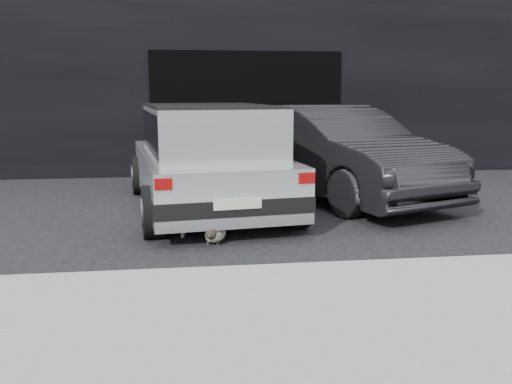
{
  "coord_description": "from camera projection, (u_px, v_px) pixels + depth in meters",
  "views": [
    {
      "loc": [
        -0.3,
        -7.47,
        1.78
      ],
      "look_at": [
        0.52,
        -1.22,
        0.6
      ],
      "focal_mm": 38.0,
      "sensor_mm": 36.0,
      "label": 1
    }
  ],
  "objects": [
    {
      "name": "garage_opening",
      "position": [
        247.0,
        114.0,
        11.42
      ],
      "size": [
        4.0,
        0.1,
        2.6
      ],
      "primitive_type": "cube",
      "color": "black",
      "rests_on": "ground"
    },
    {
      "name": "second_car",
      "position": [
        334.0,
        152.0,
        9.07
      ],
      "size": [
        3.14,
        4.97,
        1.55
      ],
      "primitive_type": "imported",
      "rotation": [
        0.0,
        0.0,
        0.35
      ],
      "color": "black",
      "rests_on": "ground"
    },
    {
      "name": "cat_siamese",
      "position": [
        215.0,
        234.0,
        6.42
      ],
      "size": [
        0.35,
        0.68,
        0.24
      ],
      "rotation": [
        0.0,
        0.0,
        2.86
      ],
      "color": "beige",
      "rests_on": "ground"
    },
    {
      "name": "curb",
      "position": [
        324.0,
        272.0,
        5.22
      ],
      "size": [
        18.0,
        0.25,
        0.12
      ],
      "primitive_type": "cube",
      "color": "gray",
      "rests_on": "ground"
    },
    {
      "name": "ground",
      "position": [
        208.0,
        219.0,
        7.64
      ],
      "size": [
        80.0,
        80.0,
        0.0
      ],
      "primitive_type": "plane",
      "color": "black",
      "rests_on": "ground"
    },
    {
      "name": "cat_white",
      "position": [
        199.0,
        221.0,
        6.72
      ],
      "size": [
        0.83,
        0.34,
        0.39
      ],
      "rotation": [
        0.0,
        0.0,
        -1.69
      ],
      "color": "silver",
      "rests_on": "ground"
    },
    {
      "name": "building_facade",
      "position": [
        237.0,
        61.0,
        13.16
      ],
      "size": [
        34.0,
        4.0,
        5.0
      ],
      "primitive_type": "cube",
      "color": "black",
      "rests_on": "ground"
    },
    {
      "name": "sidewalk",
      "position": [
        364.0,
        325.0,
        4.06
      ],
      "size": [
        18.0,
        2.2,
        0.11
      ],
      "primitive_type": "cube",
      "color": "gray",
      "rests_on": "ground"
    },
    {
      "name": "silver_hatchback",
      "position": [
        207.0,
        153.0,
        8.09
      ],
      "size": [
        2.56,
        4.51,
        1.58
      ],
      "rotation": [
        0.0,
        0.0,
        0.13
      ],
      "color": "silver",
      "rests_on": "ground"
    }
  ]
}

